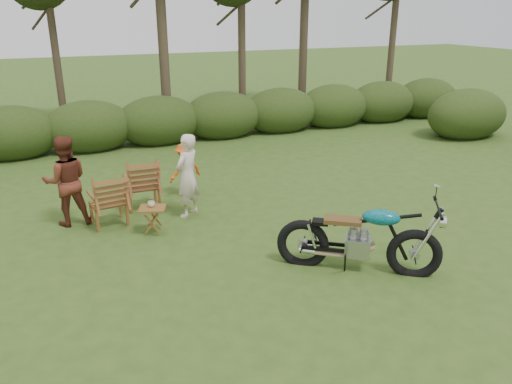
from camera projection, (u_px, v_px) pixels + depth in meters
name	position (u px, v px, depth m)	size (l,w,h in m)	color
ground	(300.00, 286.00, 7.24)	(80.00, 80.00, 0.00)	#2F4918
tree_line	(163.00, 7.00, 14.51)	(22.52, 11.62, 8.14)	#3D3021
motorcycle	(356.00, 269.00, 7.71)	(2.34, 0.89, 1.34)	#0D9FB0
lawn_chair_right	(144.00, 207.00, 10.10)	(0.71, 0.71, 1.03)	brown
lawn_chair_left	(110.00, 224.00, 9.30)	(0.69, 0.69, 1.00)	brown
side_table	(153.00, 220.00, 8.86)	(0.48, 0.40, 0.49)	brown
cup	(151.00, 204.00, 8.80)	(0.12, 0.12, 0.10)	beige
adult_a	(189.00, 215.00, 9.71)	(0.59, 0.39, 1.62)	beige
adult_b	(72.00, 223.00, 9.35)	(0.81, 0.63, 1.67)	#5E291B
child	(187.00, 196.00, 10.72)	(0.75, 0.43, 1.16)	#DF5515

